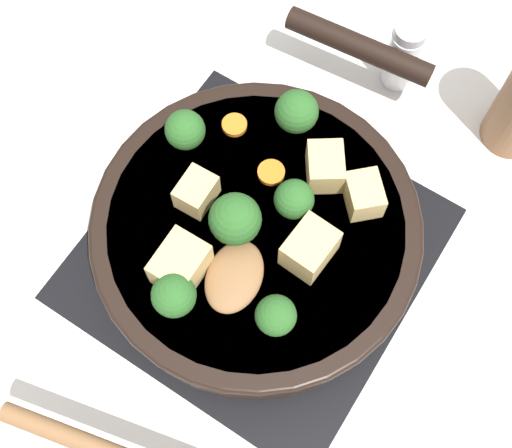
% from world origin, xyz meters
% --- Properties ---
extents(ground_plane, '(2.40, 2.40, 0.00)m').
position_xyz_m(ground_plane, '(0.00, 0.00, 0.00)').
color(ground_plane, white).
extents(front_burner_grate, '(0.31, 0.31, 0.03)m').
position_xyz_m(front_burner_grate, '(0.00, 0.00, 0.01)').
color(front_burner_grate, black).
rests_on(front_burner_grate, ground_plane).
extents(skillet_pan, '(0.30, 0.39, 0.05)m').
position_xyz_m(skillet_pan, '(0.00, -0.00, 0.06)').
color(skillet_pan, black).
rests_on(skillet_pan, front_burner_grate).
extents(wooden_spoon, '(0.26, 0.24, 0.02)m').
position_xyz_m(wooden_spoon, '(-0.03, 0.15, 0.09)').
color(wooden_spoon, brown).
rests_on(wooden_spoon, skillet_pan).
extents(tofu_cube_center_large, '(0.03, 0.04, 0.03)m').
position_xyz_m(tofu_cube_center_large, '(0.06, 0.01, 0.09)').
color(tofu_cube_center_large, '#DBB770').
rests_on(tofu_cube_center_large, skillet_pan).
extents(tofu_cube_near_handle, '(0.04, 0.05, 0.04)m').
position_xyz_m(tofu_cube_near_handle, '(-0.05, 0.00, 0.10)').
color(tofu_cube_near_handle, '#DBB770').
rests_on(tofu_cube_near_handle, skillet_pan).
extents(tofu_cube_east_chunk, '(0.04, 0.05, 0.04)m').
position_xyz_m(tofu_cube_east_chunk, '(0.03, 0.07, 0.10)').
color(tofu_cube_east_chunk, '#DBB770').
rests_on(tofu_cube_east_chunk, skillet_pan).
extents(tofu_cube_west_chunk, '(0.05, 0.05, 0.03)m').
position_xyz_m(tofu_cube_west_chunk, '(-0.03, -0.07, 0.10)').
color(tofu_cube_west_chunk, '#DBB770').
rests_on(tofu_cube_west_chunk, skillet_pan).
extents(tofu_cube_back_piece, '(0.05, 0.05, 0.03)m').
position_xyz_m(tofu_cube_back_piece, '(-0.07, -0.07, 0.09)').
color(tofu_cube_back_piece, '#DBB770').
rests_on(tofu_cube_back_piece, skillet_pan).
extents(broccoli_floret_near_spoon, '(0.03, 0.03, 0.04)m').
position_xyz_m(broccoli_floret_near_spoon, '(-0.06, 0.07, 0.10)').
color(broccoli_floret_near_spoon, '#709956').
rests_on(broccoli_floret_near_spoon, skillet_pan).
extents(broccoli_floret_center_top, '(0.04, 0.04, 0.05)m').
position_xyz_m(broccoli_floret_center_top, '(0.02, -0.10, 0.11)').
color(broccoli_floret_center_top, '#709956').
rests_on(broccoli_floret_center_top, skillet_pan).
extents(broccoli_floret_east_rim, '(0.04, 0.04, 0.04)m').
position_xyz_m(broccoli_floret_east_rim, '(-0.02, -0.03, 0.10)').
color(broccoli_floret_east_rim, '#709956').
rests_on(broccoli_floret_east_rim, skillet_pan).
extents(broccoli_floret_west_rim, '(0.05, 0.05, 0.05)m').
position_xyz_m(broccoli_floret_west_rim, '(0.01, 0.02, 0.11)').
color(broccoli_floret_west_rim, '#709956').
rests_on(broccoli_floret_west_rim, skillet_pan).
extents(broccoli_floret_north_edge, '(0.04, 0.04, 0.05)m').
position_xyz_m(broccoli_floret_north_edge, '(0.02, 0.10, 0.11)').
color(broccoli_floret_north_edge, '#709956').
rests_on(broccoli_floret_north_edge, skillet_pan).
extents(broccoli_floret_south_cluster, '(0.04, 0.04, 0.04)m').
position_xyz_m(broccoli_floret_south_cluster, '(0.10, -0.03, 0.10)').
color(broccoli_floret_south_cluster, '#709956').
rests_on(broccoli_floret_south_cluster, skillet_pan).
extents(carrot_slice_orange_thin, '(0.03, 0.03, 0.01)m').
position_xyz_m(carrot_slice_orange_thin, '(0.02, -0.05, 0.08)').
color(carrot_slice_orange_thin, orange).
rests_on(carrot_slice_orange_thin, skillet_pan).
extents(carrot_slice_near_center, '(0.02, 0.02, 0.01)m').
position_xyz_m(carrot_slice_near_center, '(0.07, -0.07, 0.08)').
color(carrot_slice_near_center, orange).
rests_on(carrot_slice_near_center, skillet_pan).
extents(salt_shaker, '(0.04, 0.04, 0.09)m').
position_xyz_m(salt_shaker, '(-0.02, -0.26, 0.04)').
color(salt_shaker, white).
rests_on(salt_shaker, ground_plane).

